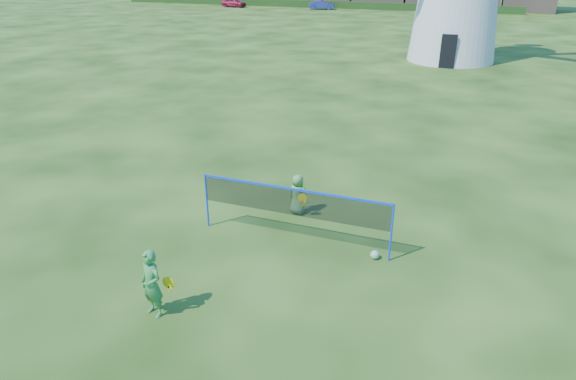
% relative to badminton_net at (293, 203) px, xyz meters
% --- Properties ---
extents(ground, '(220.00, 220.00, 0.00)m').
position_rel_badminton_net_xyz_m(ground, '(-0.33, -0.55, -1.14)').
color(ground, black).
rests_on(ground, ground).
extents(badminton_net, '(5.05, 0.05, 1.55)m').
position_rel_badminton_net_xyz_m(badminton_net, '(0.00, 0.00, 0.00)').
color(badminton_net, blue).
rests_on(badminton_net, ground).
extents(player_girl, '(0.74, 0.52, 1.51)m').
position_rel_badminton_net_xyz_m(player_girl, '(-1.69, -3.75, -0.38)').
color(player_girl, '#388E40').
rests_on(player_girl, ground).
extents(player_boy, '(0.68, 0.49, 1.20)m').
position_rel_badminton_net_xyz_m(player_boy, '(-0.44, 1.59, -0.54)').
color(player_boy, '#599F4C').
rests_on(player_boy, ground).
extents(play_ball, '(0.22, 0.22, 0.22)m').
position_rel_badminton_net_xyz_m(play_ball, '(2.16, -0.04, -1.03)').
color(play_ball, green).
rests_on(play_ball, ground).
extents(hedge, '(62.00, 0.80, 1.00)m').
position_rel_badminton_net_xyz_m(hedge, '(-22.33, 65.45, -0.64)').
color(hedge, '#193814').
rests_on(hedge, ground).
extents(car_left, '(4.02, 2.02, 1.31)m').
position_rel_badminton_net_xyz_m(car_left, '(-32.25, 61.91, -0.48)').
color(car_left, '#A11D3A').
rests_on(car_left, ground).
extents(car_right, '(3.94, 2.10, 1.23)m').
position_rel_badminton_net_xyz_m(car_right, '(-18.67, 63.16, -0.52)').
color(car_right, navy).
rests_on(car_right, ground).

